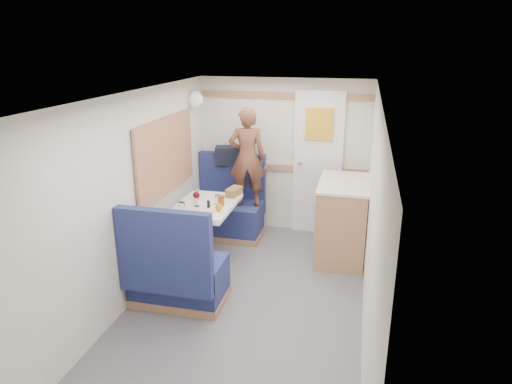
% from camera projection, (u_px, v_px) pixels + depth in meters
% --- Properties ---
extents(floor, '(4.50, 4.50, 0.00)m').
position_uv_depth(floor, '(239.00, 320.00, 4.17)').
color(floor, '#515156').
rests_on(floor, ground).
extents(ceiling, '(4.50, 4.50, 0.00)m').
position_uv_depth(ceiling, '(236.00, 99.00, 3.54)').
color(ceiling, silver).
rests_on(ceiling, wall_back).
extents(wall_back, '(2.20, 0.02, 2.00)m').
position_uv_depth(wall_back, '(284.00, 156.00, 5.93)').
color(wall_back, silver).
rests_on(wall_back, floor).
extents(wall_left, '(0.02, 4.50, 2.00)m').
position_uv_depth(wall_left, '(119.00, 208.00, 4.09)').
color(wall_left, silver).
rests_on(wall_left, floor).
extents(wall_right, '(0.02, 4.50, 2.00)m').
position_uv_depth(wall_right, '(371.00, 231.00, 3.61)').
color(wall_right, silver).
rests_on(wall_right, floor).
extents(oak_trim_low, '(2.15, 0.02, 0.08)m').
position_uv_depth(oak_trim_low, '(283.00, 168.00, 5.96)').
color(oak_trim_low, '#986044').
rests_on(oak_trim_low, wall_back).
extents(oak_trim_high, '(2.15, 0.02, 0.08)m').
position_uv_depth(oak_trim_high, '(285.00, 96.00, 5.67)').
color(oak_trim_high, '#986044').
rests_on(oak_trim_high, wall_back).
extents(side_window, '(0.04, 1.30, 0.72)m').
position_uv_depth(side_window, '(166.00, 155.00, 4.93)').
color(side_window, '#A0AF94').
rests_on(side_window, wall_left).
extents(rear_door, '(0.62, 0.12, 1.86)m').
position_uv_depth(rear_door, '(318.00, 161.00, 5.81)').
color(rear_door, white).
rests_on(rear_door, wall_back).
extents(dinette_table, '(0.62, 0.92, 0.72)m').
position_uv_depth(dinette_table, '(205.00, 218.00, 5.05)').
color(dinette_table, white).
rests_on(dinette_table, floor).
extents(bench_far, '(0.90, 0.59, 1.05)m').
position_uv_depth(bench_far, '(228.00, 213.00, 5.94)').
color(bench_far, navy).
rests_on(bench_far, floor).
extents(bench_near, '(0.90, 0.59, 1.05)m').
position_uv_depth(bench_near, '(176.00, 276.00, 4.34)').
color(bench_near, navy).
rests_on(bench_near, floor).
extents(ledge, '(0.90, 0.14, 0.04)m').
position_uv_depth(ledge, '(233.00, 165.00, 5.99)').
color(ledge, '#986044').
rests_on(ledge, bench_far).
extents(dome_light, '(0.20, 0.20, 0.20)m').
position_uv_depth(dome_light, '(195.00, 99.00, 5.55)').
color(dome_light, white).
rests_on(dome_light, wall_left).
extents(galley_counter, '(0.57, 0.92, 0.92)m').
position_uv_depth(galley_counter, '(342.00, 219.00, 5.27)').
color(galley_counter, '#986044').
rests_on(galley_counter, floor).
extents(person, '(0.50, 0.39, 1.23)m').
position_uv_depth(person, '(247.00, 158.00, 5.59)').
color(person, brown).
rests_on(person, bench_far).
extents(duffel_bag, '(0.51, 0.33, 0.22)m').
position_uv_depth(duffel_bag, '(234.00, 155.00, 5.95)').
color(duffel_bag, black).
rests_on(duffel_bag, ledge).
extents(tray, '(0.37, 0.42, 0.02)m').
position_uv_depth(tray, '(207.00, 215.00, 4.68)').
color(tray, silver).
rests_on(tray, dinette_table).
extents(orange_fruit, '(0.08, 0.08, 0.08)m').
position_uv_depth(orange_fruit, '(219.00, 207.00, 4.77)').
color(orange_fruit, orange).
rests_on(orange_fruit, tray).
extents(cheese_block, '(0.12, 0.08, 0.04)m').
position_uv_depth(cheese_block, '(206.00, 213.00, 4.66)').
color(cheese_block, '#E4D183').
rests_on(cheese_block, tray).
extents(wine_glass, '(0.08, 0.08, 0.17)m').
position_uv_depth(wine_glass, '(196.00, 196.00, 4.91)').
color(wine_glass, white).
rests_on(wine_glass, dinette_table).
extents(tumbler_left, '(0.07, 0.07, 0.12)m').
position_uv_depth(tumbler_left, '(182.00, 208.00, 4.74)').
color(tumbler_left, silver).
rests_on(tumbler_left, dinette_table).
extents(tumbler_mid, '(0.07, 0.07, 0.11)m').
position_uv_depth(tumbler_mid, '(196.00, 194.00, 5.17)').
color(tumbler_mid, silver).
rests_on(tumbler_mid, dinette_table).
extents(tumbler_right, '(0.06, 0.06, 0.10)m').
position_uv_depth(tumbler_right, '(218.00, 200.00, 5.00)').
color(tumbler_right, white).
rests_on(tumbler_right, dinette_table).
extents(beer_glass, '(0.07, 0.07, 0.11)m').
position_uv_depth(beer_glass, '(221.00, 200.00, 4.97)').
color(beer_glass, brown).
rests_on(beer_glass, dinette_table).
extents(pepper_grinder, '(0.03, 0.03, 0.09)m').
position_uv_depth(pepper_grinder, '(208.00, 204.00, 4.88)').
color(pepper_grinder, black).
rests_on(pepper_grinder, dinette_table).
extents(salt_grinder, '(0.03, 0.03, 0.09)m').
position_uv_depth(salt_grinder, '(195.00, 201.00, 5.00)').
color(salt_grinder, white).
rests_on(salt_grinder, dinette_table).
extents(bread_loaf, '(0.16, 0.24, 0.09)m').
position_uv_depth(bread_loaf, '(234.00, 192.00, 5.29)').
color(bread_loaf, brown).
rests_on(bread_loaf, dinette_table).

